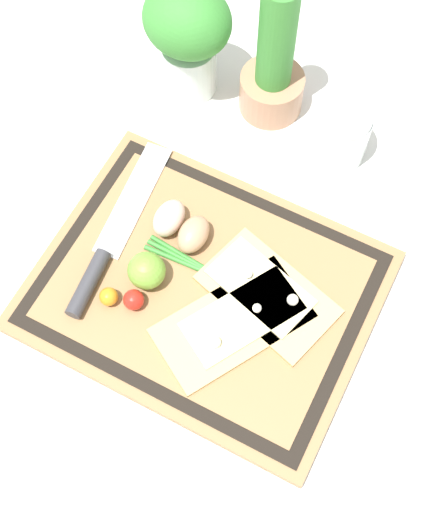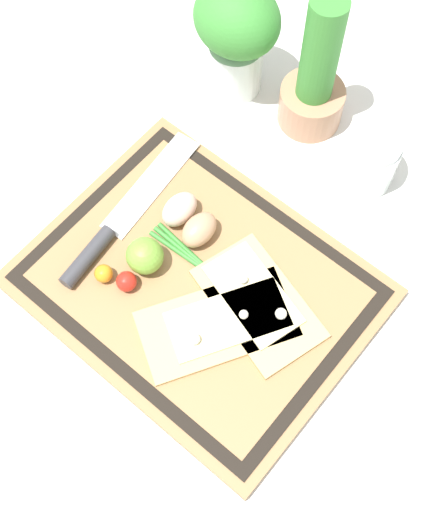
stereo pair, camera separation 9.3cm
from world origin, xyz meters
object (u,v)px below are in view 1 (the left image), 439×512
(sauce_jar, at_px, (340,137))
(herb_glass, at_px, (188,34))
(knife, at_px, (104,255))
(lime, at_px, (147,271))
(cherry_tomato_red, at_px, (134,300))
(cherry_tomato_yellow, at_px, (109,297))
(pizza_slice_far, at_px, (266,293))
(pizza_slice_near, at_px, (235,322))
(egg_brown, at_px, (193,234))
(egg_pink, at_px, (169,218))
(herb_pot, at_px, (274,70))

(sauce_jar, bearing_deg, herb_glass, 177.71)
(knife, bearing_deg, lime, -0.34)
(lime, height_order, cherry_tomato_red, lime)
(cherry_tomato_yellow, bearing_deg, sauce_jar, 64.84)
(pizza_slice_far, xyz_separation_m, knife, (-0.23, -0.05, 0.00))
(pizza_slice_far, height_order, cherry_tomato_yellow, cherry_tomato_yellow)
(pizza_slice_near, relative_size, egg_brown, 3.88)
(sauce_jar, bearing_deg, egg_pink, -124.10)
(pizza_slice_far, relative_size, egg_pink, 3.47)
(pizza_slice_near, relative_size, knife, 0.78)
(egg_brown, distance_m, herb_pot, 0.28)
(lime, relative_size, cherry_tomato_red, 1.82)
(pizza_slice_near, height_order, herb_glass, herb_glass)
(lime, bearing_deg, cherry_tomato_red, -86.94)
(pizza_slice_far, relative_size, lime, 3.94)
(knife, bearing_deg, sauce_jar, 56.11)
(cherry_tomato_red, distance_m, herb_pot, 0.40)
(knife, height_order, egg_brown, egg_brown)
(egg_pink, relative_size, cherry_tomato_red, 2.07)
(cherry_tomato_yellow, bearing_deg, egg_pink, 83.27)
(egg_pink, height_order, cherry_tomato_red, egg_pink)
(cherry_tomato_yellow, xyz_separation_m, herb_glass, (-0.08, 0.39, 0.09))
(knife, xyz_separation_m, lime, (0.07, -0.00, 0.02))
(egg_pink, distance_m, cherry_tomato_yellow, 0.14)
(egg_pink, xyz_separation_m, cherry_tomato_yellow, (-0.02, -0.14, -0.01))
(lime, distance_m, cherry_tomato_yellow, 0.06)
(pizza_slice_near, bearing_deg, knife, 178.71)
(egg_pink, xyz_separation_m, cherry_tomato_red, (0.02, -0.13, -0.01))
(lime, height_order, herb_pot, herb_pot)
(knife, distance_m, lime, 0.07)
(cherry_tomato_yellow, relative_size, sauce_jar, 0.28)
(cherry_tomato_red, bearing_deg, herb_pot, 87.81)
(pizza_slice_near, bearing_deg, herb_pot, 108.14)
(pizza_slice_far, distance_m, herb_glass, 0.40)
(egg_brown, xyz_separation_m, cherry_tomato_yellow, (-0.06, -0.13, -0.01))
(cherry_tomato_red, xyz_separation_m, herb_glass, (-0.12, 0.37, 0.09))
(herb_pot, bearing_deg, pizza_slice_far, -65.63)
(egg_brown, xyz_separation_m, lime, (-0.03, -0.08, 0.01))
(pizza_slice_near, height_order, herb_pot, herb_pot)
(sauce_jar, xyz_separation_m, herb_glass, (-0.26, 0.01, 0.08))
(cherry_tomato_red, bearing_deg, cherry_tomato_yellow, -161.28)
(pizza_slice_near, bearing_deg, egg_pink, 148.62)
(pizza_slice_near, relative_size, cherry_tomato_red, 8.02)
(sauce_jar, bearing_deg, lime, -114.30)
(egg_brown, relative_size, lime, 1.14)
(pizza_slice_near, relative_size, pizza_slice_far, 1.12)
(knife, xyz_separation_m, herb_glass, (-0.04, 0.33, 0.09))
(knife, xyz_separation_m, herb_pot, (0.09, 0.36, 0.06))
(pizza_slice_near, relative_size, lime, 4.41)
(pizza_slice_near, height_order, cherry_tomato_yellow, cherry_tomato_yellow)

